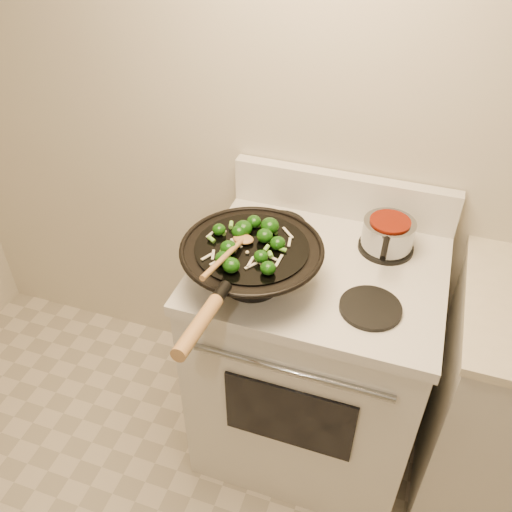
% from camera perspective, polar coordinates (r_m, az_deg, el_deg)
% --- Properties ---
extents(stove, '(0.78, 0.67, 1.08)m').
position_cam_1_polar(stove, '(2.04, 5.93, -10.59)').
color(stove, silver).
rests_on(stove, ground).
extents(wok, '(0.42, 0.70, 0.21)m').
position_cam_1_polar(wok, '(1.59, -0.50, -0.70)').
color(wok, black).
rests_on(wok, stove).
extents(stirfry, '(0.25, 0.26, 0.05)m').
position_cam_1_polar(stirfry, '(1.56, -0.47, 1.77)').
color(stirfry, '#0F3A09').
rests_on(stirfry, wok).
extents(wooden_spoon, '(0.07, 0.28, 0.07)m').
position_cam_1_polar(wooden_spoon, '(1.51, -2.47, 0.72)').
color(wooden_spoon, '#9A6C3C').
rests_on(wooden_spoon, wok).
extents(saucepan, '(0.17, 0.27, 0.10)m').
position_cam_1_polar(saucepan, '(1.79, 13.73, 2.31)').
color(saucepan, gray).
rests_on(saucepan, stove).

